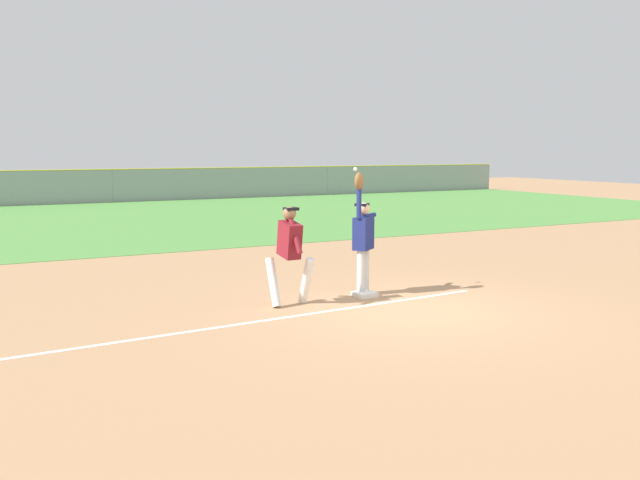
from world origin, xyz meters
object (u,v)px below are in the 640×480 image
fielder (363,235)px  parked_car_silver (170,184)px  baseball (355,169)px  parked_car_white (86,186)px  runner (290,249)px  first_base (365,294)px

fielder → parked_car_silver: fielder is taller
baseball → parked_car_white: 28.04m
parked_car_silver → parked_car_white: bearing=-175.7°
fielder → parked_car_silver: size_ratio=0.51×
fielder → runner: bearing=59.3°
first_base → parked_car_white: size_ratio=0.08×
first_base → parked_car_white: (-0.62, 28.36, 0.63)m
fielder → parked_car_silver: bearing=-44.4°
runner → baseball: bearing=12.2°
parked_car_white → parked_car_silver: bearing=6.9°
runner → baseball: 2.06m
runner → parked_car_silver: size_ratio=0.39×
parked_car_white → parked_car_silver: 4.70m
first_base → baseball: size_ratio=5.14×
runner → baseball: (1.53, 0.39, 1.33)m
first_base → baseball: baseball is taller
parked_car_silver → baseball: bearing=-96.5°
baseball → parked_car_white: size_ratio=0.02×
first_base → parked_car_white: parked_car_white is taller
baseball → parked_car_silver: (4.07, 28.19, -1.65)m
runner → parked_car_white: size_ratio=0.38×
baseball → fielder: bearing=-83.1°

